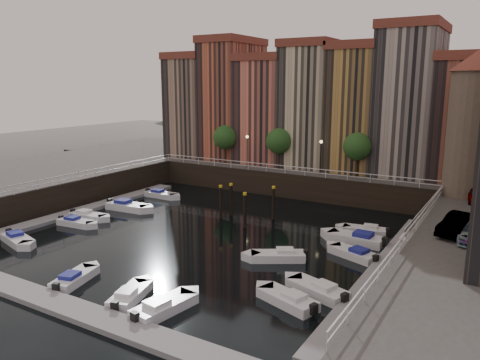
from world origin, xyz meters
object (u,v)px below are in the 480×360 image
Objects in this scene: car_c at (476,234)px; boat_left_2 at (88,216)px; boat_left_0 at (17,239)px; mooring_pilings at (242,204)px; car_b at (459,226)px; corner_tower at (473,122)px; gangway at (425,214)px; boat_left_1 at (76,222)px; car_a at (477,196)px.

boat_left_2 is at bearing -172.08° from car_c.
mooring_pilings is at bearing 65.84° from boat_left_0.
car_b is at bearing 143.07° from car_c.
mooring_pilings is 1.16× the size of boat_left_0.
corner_tower reaches higher than gangway.
corner_tower is 3.29× the size of boat_left_1.
boat_left_2 is (-0.56, 8.31, -0.01)m from boat_left_0.
car_b is at bearing -86.81° from corner_tower.
car_a is (1.08, -2.41, -6.52)m from corner_tower.
boat_left_2 is (-13.80, -7.95, -1.32)m from mooring_pilings.
boat_left_0 is at bearing -145.92° from car_b.
corner_tower is 9.86m from gangway.
car_c is (34.86, 11.03, 3.31)m from boat_left_0.
boat_left_0 is at bearing -97.17° from boat_left_1.
mooring_pilings is 16.56m from boat_left_1.
car_a is at bearing 49.16° from boat_left_0.
boat_left_0 is 1.08× the size of boat_left_1.
mooring_pilings is 21.01m from boat_left_0.
mooring_pilings is 1.33× the size of car_a.
gangway is at bearing 15.71° from mooring_pilings.
corner_tower is 14.90m from car_b.
boat_left_1 is 37.94m from car_a.
boat_left_2 is 0.94× the size of car_b.
car_c reaches higher than mooring_pilings.
boat_left_0 is (-32.91, -25.48, -9.85)m from corner_tower.
corner_tower is 42.77m from boat_left_0.
gangway is 1.91× the size of boat_left_2.
boat_left_1 is 34.16m from car_b.
mooring_pilings is at bearing -177.27° from car_b.
mooring_pilings is at bearing -164.29° from gangway.
gangway is 11.20m from car_c.
mooring_pilings is 1.14× the size of car_b.
corner_tower is 3.17× the size of boat_left_2.
gangway is 33.13m from boat_left_2.
gangway is 33.34m from boat_left_1.
boat_left_1 is at bearing -155.63° from car_b.
car_c is (21.62, -5.23, 2.00)m from mooring_pilings.
car_a is 0.87× the size of car_c.
car_b is (3.65, -8.92, 1.84)m from gangway.
corner_tower is 2.99× the size of car_b.
boat_left_1 is at bearing -153.57° from gangway.
car_c reaches higher than boat_left_0.
car_a reaches higher than boat_left_1.
car_c is at bearing -95.10° from car_a.
mooring_pilings is 15.98m from boat_left_2.
gangway is 4.82m from car_a.
car_c is at bearing -82.31° from corner_tower.
boat_left_1 is at bearing -168.46° from car_c.
mooring_pilings is 20.95m from car_b.
car_a is at bearing 102.65° from car_b.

